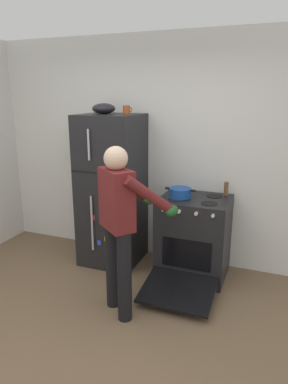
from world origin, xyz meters
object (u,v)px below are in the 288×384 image
Objects in this scene: person_cook at (121,217)px; pepper_mill at (226,189)px; mixing_bowl at (104,109)px; red_pot at (180,193)px; coffee_mug at (127,110)px; refrigerator at (112,190)px; stove_range at (193,238)px.

person_cook is 10.18× the size of pepper_mill.
person_cook is 6.02× the size of mixing_bowl.
person_cook is 4.72× the size of red_pot.
red_pot is 1.29m from mixing_bowl.
pepper_mill is at bearing 7.51° from coffee_mug.
mixing_bowl is (-0.08, 0.00, 0.96)m from refrigerator.
stove_range is 10.91× the size of coffee_mug.
coffee_mug is (-0.84, 0.07, 1.40)m from stove_range.
refrigerator is 5.32× the size of red_pot.
refrigerator is at bearing 179.01° from stove_range.
stove_range is (1.02, -0.02, -0.45)m from refrigerator.
coffee_mug reaches higher than refrigerator.
coffee_mug is 1.43m from pepper_mill.
coffee_mug is (-0.38, 1.01, 0.89)m from person_cook.
stove_range is at bearing 64.23° from person_cook.
mixing_bowl reaches higher than person_cook.
refrigerator is 1.13× the size of person_cook.
coffee_mug is (0.18, 0.05, 0.95)m from refrigerator.
mixing_bowl is (-0.65, 0.96, 0.90)m from person_cook.
stove_range is 7.78× the size of pepper_mill.
mixing_bowl is at bearing 124.11° from person_cook.
coffee_mug is at bearing 171.60° from red_pot.
stove_range is at bearing -0.99° from refrigerator.
refrigerator is at bearing 120.71° from person_cook.
stove_range is at bearing -4.64° from coffee_mug.
mixing_bowl reaches higher than stove_range.
person_cook reaches higher than pepper_mill.
mixing_bowl reaches higher than coffee_mug.
coffee_mug is 0.71× the size of pepper_mill.
red_pot is (0.29, 0.91, 0.01)m from person_cook.
stove_range is 1.63m from coffee_mug.
person_cook is 1.38m from pepper_mill.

